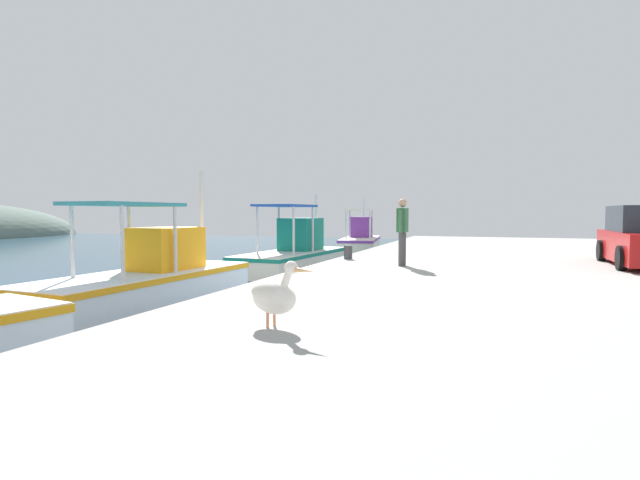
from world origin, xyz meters
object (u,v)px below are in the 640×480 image
at_px(mooring_bollard_second, 348,252).
at_px(fishing_boat_fourth, 361,243).
at_px(pelican, 274,294).
at_px(fisherman_standing, 402,229).
at_px(fishing_boat_second, 147,280).
at_px(fishing_boat_third, 294,254).

bearing_deg(mooring_bollard_second, fishing_boat_fourth, 12.66).
bearing_deg(fishing_boat_fourth, pelican, -168.38).
xyz_separation_m(fishing_boat_fourth, fisherman_standing, (-11.42, -4.12, 1.09)).
relative_size(fishing_boat_fourth, fisherman_standing, 3.07).
bearing_deg(fishing_boat_second, mooring_bollard_second, -35.02).
bearing_deg(fishing_boat_third, mooring_bollard_second, -135.84).
xyz_separation_m(fishing_boat_fourth, pelican, (-18.92, -3.89, 0.52)).
xyz_separation_m(fishing_boat_third, fishing_boat_fourth, (6.97, -0.76, 0.04)).
distance_m(fishing_boat_second, fishing_boat_fourth, 14.98).
relative_size(fishing_boat_third, fishing_boat_fourth, 1.17).
height_order(fishing_boat_third, pelican, fishing_boat_third).
bearing_deg(fishing_boat_fourth, fisherman_standing, -160.18).
bearing_deg(fisherman_standing, fishing_boat_third, 47.65).
distance_m(fishing_boat_fourth, fisherman_standing, 12.19).
distance_m(fishing_boat_second, fisherman_standing, 6.41).
relative_size(pelican, mooring_bollard_second, 2.32).
height_order(fishing_boat_fourth, pelican, fishing_boat_fourth).
bearing_deg(fishing_boat_third, fisherman_standing, -132.35).
distance_m(fishing_boat_third, fishing_boat_fourth, 7.01).
distance_m(fishing_boat_third, fisherman_standing, 6.70).
bearing_deg(mooring_bollard_second, pelican, -169.58).
bearing_deg(fishing_boat_fourth, fishing_boat_third, 173.75).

